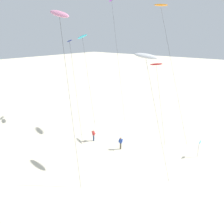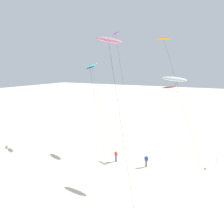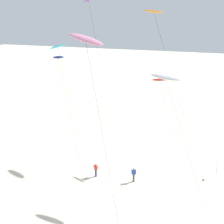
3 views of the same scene
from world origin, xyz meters
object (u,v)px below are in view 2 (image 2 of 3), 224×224
kite_orange (164,39)px  kite_navy (90,69)px  kite_white (174,79)px  kite_flyer_nearest (116,156)px  marker_flag (217,157)px  kite_red (169,89)px  kite_pink (109,41)px  kite_purple (116,38)px  kite_flyer_middle (146,161)px  kite_cyan (92,66)px

kite_orange → kite_navy: 14.08m
kite_navy → kite_white: 11.95m
kite_flyer_nearest → marker_flag: bearing=-69.0°
kite_red → marker_flag: kite_red is taller
kite_red → marker_flag: (-1.77, -7.42, -8.83)m
kite_pink → kite_purple: (17.40, 7.83, 3.02)m
marker_flag → kite_purple: bearing=71.6°
kite_orange → kite_flyer_nearest: size_ratio=11.17×
kite_navy → kite_flyer_middle: size_ratio=8.25×
kite_white → marker_flag: kite_white is taller
kite_red → kite_flyer_nearest: size_ratio=6.48×
kite_purple → kite_flyer_middle: 23.28m
kite_navy → kite_flyer_nearest: 13.19m
kite_purple → kite_flyer_middle: size_ratio=12.02×
kite_red → kite_cyan: 13.97m
kite_navy → kite_purple: (10.61, 1.10, 5.70)m
kite_orange → marker_flag: size_ratio=8.88×
kite_purple → marker_flag: bearing=-108.4°
kite_pink → kite_flyer_nearest: size_ratio=10.00×
kite_red → kite_purple: size_ratio=0.54×
kite_flyer_nearest → kite_red: bearing=-39.5°
kite_flyer_nearest → kite_orange: bearing=-16.8°
kite_orange → kite_red: bearing=-153.5°
kite_cyan → kite_flyer_middle: kite_cyan is taller
kite_flyer_nearest → kite_pink: bearing=-160.4°
kite_white → kite_navy: bearing=90.9°
kite_purple → kite_flyer_middle: (-10.69, -10.04, -18.08)m
kite_flyer_nearest → kite_white: bearing=-84.0°
kite_white → kite_flyer_nearest: kite_white is taller
kite_cyan → kite_flyer_middle: bearing=-115.0°
kite_pink → kite_flyer_middle: (6.70, -2.21, -15.06)m
kite_pink → kite_flyer_middle: kite_pink is taller
kite_navy → kite_flyer_nearest: size_ratio=8.25×
marker_flag → kite_red: bearing=76.6°
kite_orange → marker_flag: kite_orange is taller
kite_white → marker_flag: (4.23, -5.63, -10.57)m
kite_pink → kite_orange: bearing=-3.8°
kite_white → kite_flyer_nearest: 13.40m
kite_pink → kite_purple: size_ratio=0.83×
kite_red → kite_orange: 9.23m
kite_orange → kite_pink: 17.55m
kite_flyer_nearest → kite_purple: bearing=26.7°
kite_white → kite_flyer_middle: 11.55m
kite_purple → kite_white: size_ratio=1.60×
kite_red → kite_navy: (-6.19, 10.10, 2.96)m
kite_navy → kite_purple: bearing=5.9°
kite_white → kite_orange: bearing=21.0°
kite_purple → kite_cyan: bearing=154.9°
kite_red → kite_flyer_nearest: bearing=140.5°
kite_orange → kite_navy: kite_orange is taller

